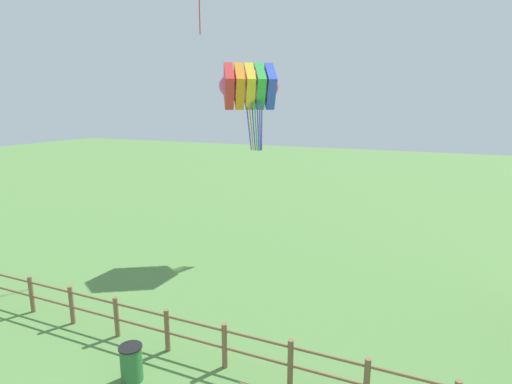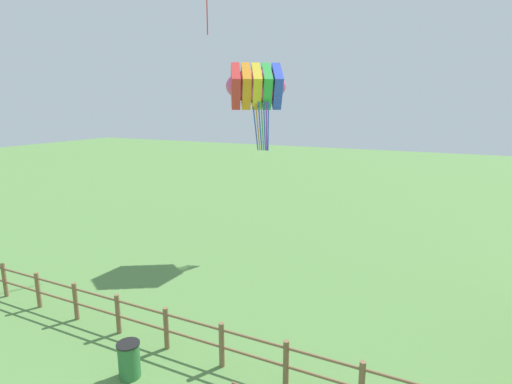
% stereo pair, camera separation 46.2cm
% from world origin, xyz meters
% --- Properties ---
extents(wooden_fence, '(21.27, 0.14, 1.22)m').
position_xyz_m(wooden_fence, '(0.00, 5.81, 0.68)').
color(wooden_fence, brown).
rests_on(wooden_fence, ground_plane).
extents(trash_bin, '(0.57, 0.57, 0.92)m').
position_xyz_m(trash_bin, '(-1.84, 4.46, 0.46)').
color(trash_bin, '#2D6B38').
rests_on(trash_bin, ground_plane).
extents(kite_rainbow_parafoil, '(3.28, 3.06, 3.80)m').
position_xyz_m(kite_rainbow_parafoil, '(-3.10, 14.19, 7.39)').
color(kite_rainbow_parafoil, '#E54C8C').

